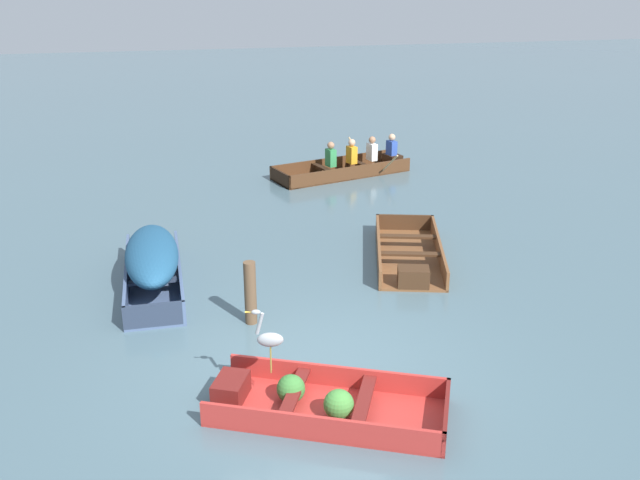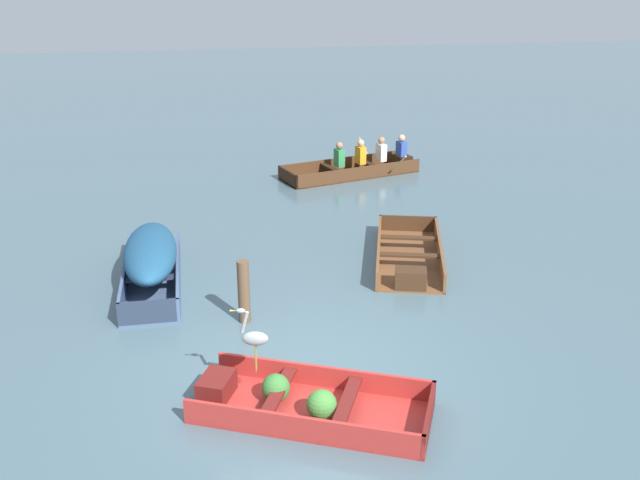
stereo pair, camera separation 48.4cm
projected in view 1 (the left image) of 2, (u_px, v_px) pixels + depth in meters
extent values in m
plane|color=#47606B|center=(319.00, 374.00, 9.40)|extent=(80.00, 80.00, 0.00)
cube|color=#AD2D28|center=(329.00, 412.00, 8.58)|extent=(3.04, 2.23, 0.04)
cube|color=#AD2D28|center=(319.00, 429.00, 8.02)|extent=(2.58, 1.23, 0.32)
cube|color=#AD2D28|center=(337.00, 377.00, 9.03)|extent=(2.58, 1.23, 0.32)
cube|color=maroon|center=(446.00, 416.00, 8.26)|extent=(0.53, 1.07, 0.32)
cube|color=maroon|center=(231.00, 389.00, 8.76)|extent=(0.54, 0.62, 0.29)
cube|color=maroon|center=(295.00, 392.00, 8.58)|extent=(0.59, 1.02, 0.04)
cube|color=maroon|center=(364.00, 400.00, 8.41)|extent=(0.59, 1.02, 0.04)
sphere|color=#387533|center=(291.00, 389.00, 8.69)|extent=(0.35, 0.35, 0.35)
sphere|color=#428438|center=(339.00, 404.00, 8.37)|extent=(0.36, 0.36, 0.36)
cube|color=brown|center=(408.00, 257.00, 13.12)|extent=(1.92, 3.12, 0.04)
cube|color=brown|center=(439.00, 250.00, 13.04)|extent=(0.86, 2.81, 0.35)
cube|color=brown|center=(379.00, 249.00, 13.09)|extent=(0.86, 2.81, 0.35)
cube|color=#3F2716|center=(405.00, 223.00, 14.40)|extent=(1.12, 0.37, 0.35)
cube|color=#3F2716|center=(413.00, 277.00, 11.87)|extent=(0.60, 0.49, 0.32)
cube|color=#3F2716|center=(410.00, 254.00, 12.63)|extent=(1.06, 0.45, 0.04)
cube|color=#3F2716|center=(408.00, 237.00, 13.44)|extent=(1.06, 0.45, 0.04)
cube|color=#475B7F|center=(155.00, 285.00, 11.97)|extent=(0.92, 3.10, 0.04)
cube|color=#475B7F|center=(127.00, 278.00, 11.81)|extent=(0.06, 3.10, 0.41)
cube|color=#475B7F|center=(180.00, 273.00, 11.99)|extent=(0.06, 3.10, 0.41)
cube|color=#273246|center=(154.00, 316.00, 10.51)|extent=(0.91, 0.05, 0.41)
cube|color=#273246|center=(153.00, 245.00, 13.14)|extent=(0.41, 0.36, 0.37)
cube|color=#273246|center=(153.00, 259.00, 12.29)|extent=(0.81, 0.16, 0.04)
cube|color=#273246|center=(153.00, 281.00, 11.44)|extent=(0.81, 0.16, 0.04)
ellipsoid|color=navy|center=(152.00, 255.00, 11.76)|extent=(0.87, 2.54, 0.57)
cube|color=#4C2D19|center=(341.00, 174.00, 18.35)|extent=(3.71, 2.04, 0.04)
cube|color=#4C2D19|center=(331.00, 164.00, 18.72)|extent=(3.42, 1.05, 0.35)
cube|color=#4C2D19|center=(352.00, 173.00, 17.87)|extent=(3.42, 1.05, 0.35)
cube|color=black|center=(280.00, 178.00, 17.50)|extent=(0.35, 1.05, 0.35)
cube|color=black|center=(392.00, 160.00, 19.02)|extent=(0.48, 0.57, 0.31)
cube|color=black|center=(359.00, 163.00, 18.51)|extent=(0.43, 0.99, 0.04)
cube|color=black|center=(323.00, 168.00, 18.02)|extent=(0.43, 0.99, 0.04)
cube|color=#338C4C|center=(331.00, 158.00, 18.04)|extent=(0.25, 0.32, 0.44)
sphere|color=#9E7051|center=(331.00, 145.00, 17.92)|extent=(0.18, 0.18, 0.18)
cube|color=orange|center=(352.00, 155.00, 18.32)|extent=(0.25, 0.32, 0.44)
sphere|color=tan|center=(352.00, 143.00, 18.20)|extent=(0.18, 0.18, 0.18)
cube|color=white|center=(372.00, 152.00, 18.60)|extent=(0.25, 0.32, 0.44)
sphere|color=#9E7051|center=(372.00, 140.00, 18.49)|extent=(0.18, 0.18, 0.18)
cube|color=#2D4CA5|center=(392.00, 149.00, 18.89)|extent=(0.25, 0.32, 0.44)
sphere|color=tan|center=(392.00, 137.00, 18.77)|extent=(0.18, 0.18, 0.18)
cylinder|color=tan|center=(355.00, 149.00, 19.33)|extent=(0.22, 0.63, 0.55)
cylinder|color=tan|center=(390.00, 163.00, 17.95)|extent=(0.22, 0.63, 0.55)
cylinder|color=olive|center=(271.00, 360.00, 8.61)|extent=(0.02, 0.02, 0.35)
cylinder|color=olive|center=(271.00, 358.00, 8.67)|extent=(0.02, 0.02, 0.35)
ellipsoid|color=#93999E|center=(270.00, 340.00, 8.55)|extent=(0.34, 0.21, 0.18)
cylinder|color=#93999E|center=(260.00, 323.00, 8.47)|extent=(0.12, 0.07, 0.28)
ellipsoid|color=#93999E|center=(256.00, 312.00, 8.41)|extent=(0.12, 0.08, 0.06)
cone|color=gold|center=(249.00, 312.00, 8.41)|extent=(0.10, 0.05, 0.02)
cylinder|color=brown|center=(250.00, 293.00, 10.59)|extent=(0.18, 0.18, 0.99)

